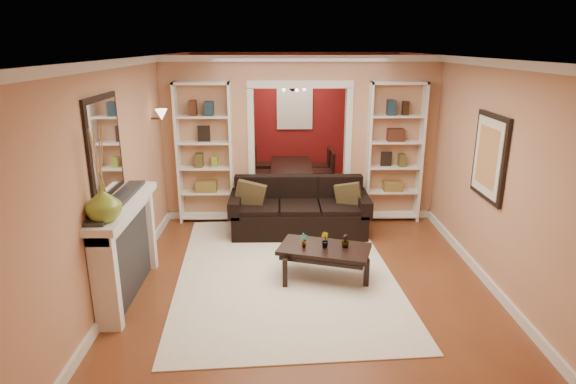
{
  "coord_description": "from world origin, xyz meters",
  "views": [
    {
      "loc": [
        -0.33,
        -6.66,
        2.86
      ],
      "look_at": [
        -0.23,
        -0.8,
        1.06
      ],
      "focal_mm": 30.0,
      "sensor_mm": 36.0,
      "label": 1
    }
  ],
  "objects_px": {
    "sofa": "(299,207)",
    "coffee_table": "(324,263)",
    "bookshelf_left": "(205,154)",
    "dining_table": "(293,176)",
    "fireplace": "(128,250)",
    "bookshelf_right": "(394,153)"
  },
  "relations": [
    {
      "from": "sofa",
      "to": "coffee_table",
      "type": "height_order",
      "value": "sofa"
    },
    {
      "from": "bookshelf_left",
      "to": "dining_table",
      "type": "relative_size",
      "value": 1.55
    },
    {
      "from": "coffee_table",
      "to": "dining_table",
      "type": "xyz_separation_m",
      "value": [
        -0.29,
        3.98,
        0.05
      ]
    },
    {
      "from": "coffee_table",
      "to": "fireplace",
      "type": "relative_size",
      "value": 0.66
    },
    {
      "from": "sofa",
      "to": "dining_table",
      "type": "distance_m",
      "value": 2.42
    },
    {
      "from": "bookshelf_left",
      "to": "fireplace",
      "type": "height_order",
      "value": "bookshelf_left"
    },
    {
      "from": "coffee_table",
      "to": "bookshelf_right",
      "type": "xyz_separation_m",
      "value": [
        1.32,
        2.14,
        0.94
      ]
    },
    {
      "from": "sofa",
      "to": "dining_table",
      "type": "relative_size",
      "value": 1.45
    },
    {
      "from": "bookshelf_left",
      "to": "bookshelf_right",
      "type": "relative_size",
      "value": 1.0
    },
    {
      "from": "bookshelf_left",
      "to": "dining_table",
      "type": "distance_m",
      "value": 2.52
    },
    {
      "from": "dining_table",
      "to": "bookshelf_left",
      "type": "bearing_deg",
      "value": 141.15
    },
    {
      "from": "sofa",
      "to": "dining_table",
      "type": "height_order",
      "value": "sofa"
    },
    {
      "from": "bookshelf_right",
      "to": "fireplace",
      "type": "relative_size",
      "value": 1.35
    },
    {
      "from": "sofa",
      "to": "bookshelf_right",
      "type": "height_order",
      "value": "bookshelf_right"
    },
    {
      "from": "bookshelf_right",
      "to": "dining_table",
      "type": "height_order",
      "value": "bookshelf_right"
    },
    {
      "from": "coffee_table",
      "to": "bookshelf_right",
      "type": "distance_m",
      "value": 2.68
    },
    {
      "from": "sofa",
      "to": "bookshelf_right",
      "type": "relative_size",
      "value": 0.94
    },
    {
      "from": "fireplace",
      "to": "dining_table",
      "type": "bearing_deg",
      "value": 65.17
    },
    {
      "from": "bookshelf_right",
      "to": "dining_table",
      "type": "xyz_separation_m",
      "value": [
        -1.62,
        1.84,
        -0.89
      ]
    },
    {
      "from": "sofa",
      "to": "dining_table",
      "type": "xyz_separation_m",
      "value": [
        -0.04,
        2.42,
        -0.16
      ]
    },
    {
      "from": "dining_table",
      "to": "fireplace",
      "type": "bearing_deg",
      "value": 155.17
    },
    {
      "from": "coffee_table",
      "to": "bookshelf_left",
      "type": "bearing_deg",
      "value": 146.65
    }
  ]
}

